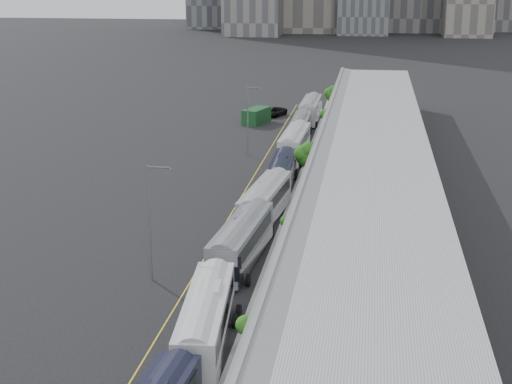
% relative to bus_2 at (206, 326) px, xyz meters
% --- Properties ---
extents(sidewalk, '(10.00, 170.00, 0.12)m').
position_rel_bus_2_xyz_m(sidewalk, '(6.74, 21.43, -1.61)').
color(sidewalk, gray).
rests_on(sidewalk, ground).
extents(lane_line, '(0.12, 160.00, 0.02)m').
position_rel_bus_2_xyz_m(lane_line, '(-3.76, 21.43, -1.66)').
color(lane_line, gold).
rests_on(lane_line, ground).
extents(depot, '(12.45, 160.40, 7.20)m').
position_rel_bus_2_xyz_m(depot, '(10.73, 21.43, 1.84)').
color(depot, gray).
rests_on(depot, ground).
extents(bus_2, '(3.93, 13.72, 3.96)m').
position_rel_bus_2_xyz_m(bus_2, '(0.00, 0.00, 0.00)').
color(bus_2, silver).
rests_on(bus_2, ground).
extents(bus_3, '(3.80, 13.92, 4.02)m').
position_rel_bus_2_xyz_m(bus_3, '(-0.29, 16.16, 0.03)').
color(bus_3, slate).
rests_on(bus_3, ground).
extents(bus_4, '(3.95, 13.78, 3.97)m').
position_rel_bus_2_xyz_m(bus_4, '(0.08, 28.56, 0.01)').
color(bus_4, '#A5A6AF').
rests_on(bus_4, ground).
extents(bus_5, '(2.79, 12.36, 3.60)m').
position_rel_bus_2_xyz_m(bus_5, '(0.29, 41.75, -0.15)').
color(bus_5, black).
rests_on(bus_5, ground).
extents(bus_6, '(3.17, 14.03, 4.08)m').
position_rel_bus_2_xyz_m(bus_6, '(0.27, 56.44, 0.05)').
color(bus_6, silver).
rests_on(bus_6, ground).
extents(bus_7, '(2.71, 12.09, 3.52)m').
position_rel_bus_2_xyz_m(bus_7, '(-0.15, 70.05, -0.18)').
color(bus_7, slate).
rests_on(bus_7, ground).
extents(bus_8, '(3.08, 13.95, 4.07)m').
position_rel_bus_2_xyz_m(bus_8, '(0.24, 83.66, 0.05)').
color(bus_8, '#A2A3AC').
rests_on(bus_8, ground).
extents(tree_1, '(1.67, 1.67, 4.17)m').
position_rel_bus_2_xyz_m(tree_1, '(3.71, -2.85, 1.62)').
color(tree_1, black).
rests_on(tree_1, ground).
extents(tree_2, '(1.42, 1.42, 3.82)m').
position_rel_bus_2_xyz_m(tree_2, '(3.83, 18.94, 1.39)').
color(tree_2, black).
rests_on(tree_2, ground).
extents(tree_3, '(2.71, 2.71, 5.16)m').
position_rel_bus_2_xyz_m(tree_3, '(3.05, 43.68, 2.12)').
color(tree_3, black).
rests_on(tree_3, ground).
extents(tree_4, '(1.63, 1.63, 4.42)m').
position_rel_bus_2_xyz_m(tree_4, '(3.73, 70.74, 1.88)').
color(tree_4, black).
rests_on(tree_4, ground).
extents(tree_5, '(2.66, 2.66, 4.44)m').
position_rel_bus_2_xyz_m(tree_5, '(3.21, 96.62, 1.43)').
color(tree_5, black).
rests_on(tree_5, ground).
extents(street_lamp_near, '(2.04, 0.22, 9.72)m').
position_rel_bus_2_xyz_m(street_lamp_near, '(-6.85, 11.37, 3.89)').
color(street_lamp_near, '#59595E').
rests_on(street_lamp_near, ground).
extents(street_lamp_far, '(2.04, 0.22, 9.57)m').
position_rel_bus_2_xyz_m(street_lamp_far, '(-6.08, 57.17, 3.81)').
color(street_lamp_far, '#59595E').
rests_on(street_lamp_far, ground).
extents(shipping_container, '(4.32, 6.66, 2.51)m').
position_rel_bus_2_xyz_m(shipping_container, '(-8.62, 81.19, -0.42)').
color(shipping_container, '#133F1C').
rests_on(shipping_container, ground).
extents(suv, '(4.26, 5.98, 1.51)m').
position_rel_bus_2_xyz_m(suv, '(-6.37, 88.22, -0.91)').
color(suv, black).
rests_on(suv, ground).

